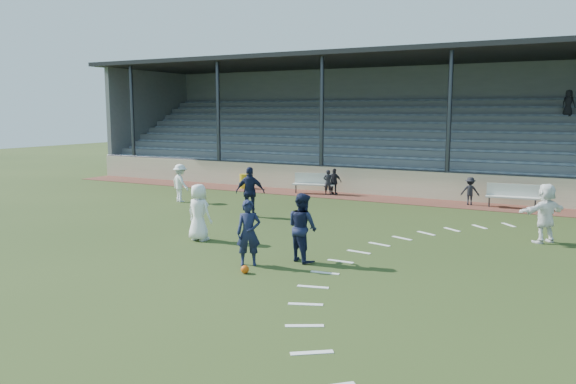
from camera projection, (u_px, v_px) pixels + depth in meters
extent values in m
plane|color=#2A3B18|center=(247.00, 249.00, 15.75)|extent=(90.00, 90.00, 0.00)
cube|color=brown|center=(372.00, 198.00, 24.94)|extent=(34.00, 2.00, 0.02)
cube|color=beige|center=(380.00, 182.00, 25.78)|extent=(34.00, 0.18, 1.20)
cube|color=silver|center=(314.00, 185.00, 26.14)|extent=(2.03, 0.91, 0.06)
cube|color=silver|center=(316.00, 179.00, 26.30)|extent=(1.94, 0.59, 0.54)
cylinder|color=#31333A|center=(296.00, 189.00, 26.36)|extent=(0.06, 0.06, 0.40)
cylinder|color=#31333A|center=(332.00, 190.00, 25.99)|extent=(0.06, 0.06, 0.40)
cube|color=silver|center=(512.00, 197.00, 22.21)|extent=(2.03, 0.59, 0.06)
cube|color=silver|center=(513.00, 191.00, 22.37)|extent=(2.00, 0.25, 0.54)
cylinder|color=#31333A|center=(489.00, 202.00, 22.57)|extent=(0.06, 0.06, 0.40)
cylinder|color=#31333A|center=(535.00, 205.00, 21.93)|extent=(0.06, 0.06, 0.40)
cylinder|color=gold|center=(244.00, 181.00, 27.99)|extent=(0.44, 0.44, 0.71)
sphere|color=#D6520C|center=(245.00, 269.00, 13.36)|extent=(0.20, 0.20, 0.20)
imported|color=white|center=(199.00, 212.00, 16.71)|extent=(0.87, 0.61, 1.70)
imported|color=#151B3A|center=(249.00, 233.00, 14.00)|extent=(0.72, 0.65, 1.65)
imported|color=#151B3A|center=(302.00, 227.00, 14.36)|extent=(1.07, 0.98, 1.78)
imported|color=white|center=(180.00, 183.00, 23.89)|extent=(1.19, 0.93, 1.61)
imported|color=#151B3A|center=(250.00, 192.00, 20.52)|extent=(1.16, 0.78, 1.82)
imported|color=white|center=(545.00, 213.00, 16.41)|extent=(1.46, 1.57, 1.76)
imported|color=black|center=(328.00, 182.00, 25.83)|extent=(0.48, 0.39, 1.15)
imported|color=black|center=(334.00, 181.00, 25.92)|extent=(0.72, 0.33, 1.20)
imported|color=black|center=(470.00, 191.00, 23.02)|extent=(0.78, 0.50, 1.14)
cube|color=slate|center=(384.00, 181.00, 26.26)|extent=(34.00, 0.80, 1.20)
cube|color=gray|center=(385.00, 167.00, 26.26)|extent=(33.00, 0.28, 0.10)
cube|color=slate|center=(389.00, 175.00, 26.93)|extent=(34.00, 0.80, 1.60)
cube|color=gray|center=(390.00, 157.00, 26.90)|extent=(33.00, 0.28, 0.10)
cube|color=slate|center=(394.00, 169.00, 27.61)|extent=(34.00, 0.80, 2.00)
cube|color=gray|center=(395.00, 148.00, 27.54)|extent=(33.00, 0.28, 0.10)
cube|color=slate|center=(399.00, 164.00, 28.28)|extent=(34.00, 0.80, 2.40)
cube|color=gray|center=(400.00, 139.00, 28.19)|extent=(33.00, 0.28, 0.10)
cube|color=slate|center=(404.00, 159.00, 28.95)|extent=(34.00, 0.80, 2.80)
cube|color=gray|center=(405.00, 131.00, 28.83)|extent=(33.00, 0.28, 0.10)
cube|color=slate|center=(408.00, 154.00, 29.62)|extent=(34.00, 0.80, 3.20)
cube|color=gray|center=(409.00, 123.00, 29.47)|extent=(33.00, 0.28, 0.10)
cube|color=slate|center=(412.00, 149.00, 30.29)|extent=(34.00, 0.80, 3.60)
cube|color=gray|center=(414.00, 115.00, 30.12)|extent=(33.00, 0.28, 0.10)
cube|color=slate|center=(416.00, 145.00, 30.96)|extent=(34.00, 0.80, 4.00)
cube|color=gray|center=(418.00, 107.00, 30.76)|extent=(33.00, 0.28, 0.10)
cube|color=slate|center=(420.00, 141.00, 31.64)|extent=(34.00, 0.80, 4.40)
cube|color=gray|center=(422.00, 100.00, 31.40)|extent=(33.00, 0.28, 0.10)
cube|color=slate|center=(423.00, 123.00, 32.02)|extent=(34.00, 0.40, 6.40)
cube|color=slate|center=(153.00, 121.00, 36.65)|extent=(0.30, 7.80, 6.40)
cube|color=black|center=(406.00, 58.00, 28.13)|extent=(34.60, 9.00, 0.22)
cylinder|color=#31333A|center=(133.00, 122.00, 32.42)|extent=(0.20, 0.20, 6.50)
cylinder|color=#31333A|center=(218.00, 122.00, 29.65)|extent=(0.20, 0.20, 6.50)
cylinder|color=#31333A|center=(322.00, 124.00, 26.88)|extent=(0.20, 0.20, 6.50)
cylinder|color=#31333A|center=(449.00, 125.00, 24.10)|extent=(0.20, 0.20, 6.50)
cylinder|color=#31333A|center=(380.00, 168.00, 25.69)|extent=(34.00, 0.05, 0.05)
imported|color=black|center=(568.00, 103.00, 26.56)|extent=(0.72, 0.61, 1.25)
cube|color=white|center=(509.00, 225.00, 19.06)|extent=(0.54, 0.61, 0.01)
cube|color=white|center=(480.00, 227.00, 18.76)|extent=(0.59, 0.56, 0.01)
cube|color=white|center=(452.00, 230.00, 18.32)|extent=(0.64, 0.51, 0.01)
cube|color=white|center=(426.00, 233.00, 17.75)|extent=(0.67, 0.44, 0.01)
cube|color=white|center=(402.00, 238.00, 17.07)|extent=(0.70, 0.37, 0.01)
cube|color=white|center=(379.00, 244.00, 16.28)|extent=(0.71, 0.29, 0.01)
cube|color=white|center=(359.00, 252.00, 15.40)|extent=(0.71, 0.21, 0.01)
cube|color=white|center=(341.00, 261.00, 14.44)|extent=(0.70, 0.12, 0.01)
cube|color=white|center=(325.00, 273.00, 13.41)|extent=(0.71, 0.21, 0.01)
cube|color=white|center=(313.00, 287.00, 12.33)|extent=(0.71, 0.29, 0.01)
cube|color=white|center=(306.00, 304.00, 11.22)|extent=(0.70, 0.37, 0.01)
cube|color=white|center=(304.00, 326.00, 10.09)|extent=(0.67, 0.44, 0.01)
cube|color=white|center=(312.00, 353.00, 8.97)|extent=(0.64, 0.51, 0.01)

